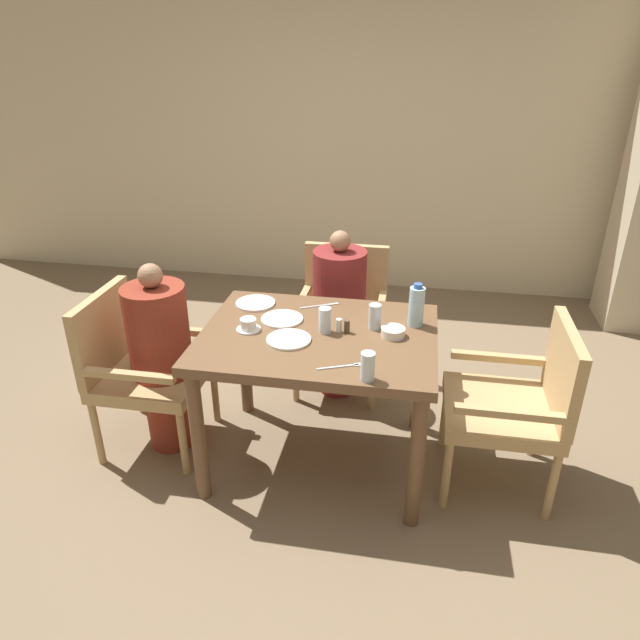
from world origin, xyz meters
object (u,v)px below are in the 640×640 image
plate_dessert_center (255,303)px  glass_tall_near (375,317)px  water_bottle (416,306)px  glass_tall_far (368,366)px  diner_in_left_chair (162,357)px  plate_main_left (289,340)px  diner_in_far_chair (339,313)px  teacup_with_saucer (248,325)px  chair_right_side (519,400)px  chair_far_side (342,311)px  chair_left_side (138,364)px  glass_tall_mid (325,320)px  plate_main_right (282,319)px  bowl_small (393,332)px

plate_dessert_center → glass_tall_near: 0.68m
water_bottle → glass_tall_far: size_ratio=1.74×
diner_in_left_chair → plate_main_left: bearing=-8.1°
diner_in_far_chair → glass_tall_far: bearing=-75.7°
diner_in_far_chair → glass_tall_near: 0.72m
diner_in_left_chair → teacup_with_saucer: diner_in_left_chair is taller
diner_in_left_chair → water_bottle: diner_in_left_chair is taller
diner_in_far_chair → plate_main_left: 0.85m
plate_main_left → water_bottle: (0.58, 0.28, 0.10)m
diner_in_left_chair → chair_right_side: bearing=-0.0°
chair_far_side → plate_main_left: (-0.12, -0.95, 0.28)m
chair_left_side → chair_far_side: bearing=40.8°
diner_in_left_chair → glass_tall_mid: size_ratio=8.40×
diner_in_left_chair → plate_main_right: (0.63, 0.11, 0.22)m
chair_left_side → glass_tall_far: size_ratio=6.94×
plate_main_right → glass_tall_near: (0.47, -0.01, 0.06)m
water_bottle → glass_tall_far: water_bottle is taller
chair_left_side → diner_in_left_chair: 0.15m
plate_main_right → plate_dessert_center: (-0.19, 0.17, 0.00)m
bowl_small → glass_tall_far: 0.42m
glass_tall_mid → plate_main_left: bearing=-142.0°
chair_right_side → diner_in_far_chair: bearing=144.2°
plate_main_left → chair_right_side: bearing=5.2°
chair_right_side → plate_dessert_center: (-1.38, 0.28, 0.28)m
chair_right_side → glass_tall_far: (-0.70, -0.38, 0.34)m
plate_dessert_center → bowl_small: 0.79m
plate_main_right → glass_tall_mid: (0.24, -0.09, 0.06)m
bowl_small → plate_main_right: bearing=172.3°
diner_in_far_chair → chair_right_side: 1.21m
glass_tall_far → chair_left_side: bearing=163.1°
diner_in_left_chair → chair_right_side: 1.82m
chair_left_side → diner_in_far_chair: size_ratio=0.83×
plate_main_left → chair_far_side: bearing=82.5°
teacup_with_saucer → chair_right_side: bearing=1.2°
glass_tall_mid → water_bottle: bearing=19.9°
water_bottle → glass_tall_near: size_ratio=1.74×
plate_main_left → bowl_small: bowl_small is taller
plate_main_left → bowl_small: 0.50m
plate_main_left → glass_tall_near: 0.44m
chair_left_side → teacup_with_saucer: size_ratio=7.34×
chair_far_side → plate_main_left: chair_far_side is taller
diner_in_far_chair → plate_dessert_center: size_ratio=5.00×
glass_tall_mid → chair_left_side: bearing=-179.0°
plate_dessert_center → glass_tall_mid: (0.42, -0.26, 0.06)m
bowl_small → teacup_with_saucer: bearing=-175.2°
diner_in_left_chair → bowl_small: bearing=1.6°
chair_far_side → bowl_small: size_ratio=7.59×
water_bottle → glass_tall_far: bearing=-108.2°
plate_main_right → plate_dessert_center: same height
chair_right_side → glass_tall_near: glass_tall_near is taller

